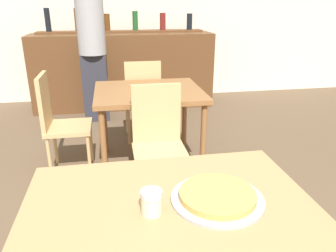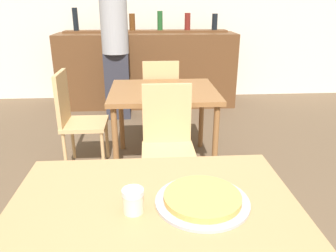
{
  "view_description": "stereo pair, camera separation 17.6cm",
  "coord_description": "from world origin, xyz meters",
  "px_view_note": "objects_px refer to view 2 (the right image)",
  "views": [
    {
      "loc": [
        -0.19,
        -1.07,
        1.51
      ],
      "look_at": [
        0.09,
        0.55,
        0.88
      ],
      "focal_mm": 35.0,
      "sensor_mm": 36.0,
      "label": 1
    },
    {
      "loc": [
        -0.02,
        -1.09,
        1.51
      ],
      "look_at": [
        0.09,
        0.55,
        0.88
      ],
      "focal_mm": 35.0,
      "sensor_mm": 36.0,
      "label": 2
    }
  ],
  "objects_px": {
    "chair_far_side_back": "(161,96)",
    "person_standing": "(115,43)",
    "chair_far_side_left": "(75,115)",
    "pizza_tray": "(202,199)",
    "chair_far_side_front": "(168,138)",
    "cheese_shaker": "(133,200)"
  },
  "relations": [
    {
      "from": "cheese_shaker",
      "to": "person_standing",
      "type": "distance_m",
      "value": 3.3
    },
    {
      "from": "pizza_tray",
      "to": "person_standing",
      "type": "distance_m",
      "value": 3.3
    },
    {
      "from": "person_standing",
      "to": "chair_far_side_left",
      "type": "bearing_deg",
      "value": -101.36
    },
    {
      "from": "person_standing",
      "to": "pizza_tray",
      "type": "bearing_deg",
      "value": -79.69
    },
    {
      "from": "chair_far_side_front",
      "to": "chair_far_side_left",
      "type": "relative_size",
      "value": 1.0
    },
    {
      "from": "chair_far_side_back",
      "to": "chair_far_side_left",
      "type": "height_order",
      "value": "same"
    },
    {
      "from": "chair_far_side_front",
      "to": "person_standing",
      "type": "height_order",
      "value": "person_standing"
    },
    {
      "from": "chair_far_side_back",
      "to": "cheese_shaker",
      "type": "relative_size",
      "value": 9.88
    },
    {
      "from": "chair_far_side_back",
      "to": "person_standing",
      "type": "relative_size",
      "value": 0.5
    },
    {
      "from": "chair_far_side_front",
      "to": "cheese_shaker",
      "type": "height_order",
      "value": "chair_far_side_front"
    },
    {
      "from": "pizza_tray",
      "to": "cheese_shaker",
      "type": "distance_m",
      "value": 0.27
    },
    {
      "from": "chair_far_side_left",
      "to": "pizza_tray",
      "type": "bearing_deg",
      "value": -154.72
    },
    {
      "from": "chair_far_side_front",
      "to": "person_standing",
      "type": "distance_m",
      "value": 2.12
    },
    {
      "from": "chair_far_side_back",
      "to": "person_standing",
      "type": "height_order",
      "value": "person_standing"
    },
    {
      "from": "pizza_tray",
      "to": "person_standing",
      "type": "relative_size",
      "value": 0.2
    },
    {
      "from": "pizza_tray",
      "to": "chair_far_side_front",
      "type": "bearing_deg",
      "value": 92.33
    },
    {
      "from": "chair_far_side_front",
      "to": "chair_far_side_left",
      "type": "bearing_deg",
      "value": 144.11
    },
    {
      "from": "chair_far_side_left",
      "to": "cheese_shaker",
      "type": "height_order",
      "value": "chair_far_side_left"
    },
    {
      "from": "chair_far_side_left",
      "to": "person_standing",
      "type": "distance_m",
      "value": 1.51
    },
    {
      "from": "chair_far_side_left",
      "to": "person_standing",
      "type": "bearing_deg",
      "value": -11.36
    },
    {
      "from": "person_standing",
      "to": "chair_far_side_front",
      "type": "bearing_deg",
      "value": -74.86
    },
    {
      "from": "chair_far_side_front",
      "to": "chair_far_side_back",
      "type": "distance_m",
      "value": 1.19
    }
  ]
}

